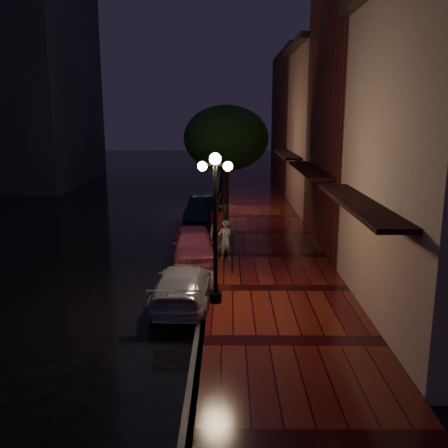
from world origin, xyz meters
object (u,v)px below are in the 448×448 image
(silver_car, at_px, (184,285))
(woman_with_umbrella, at_px, (225,223))
(streetlamp_near, at_px, (215,220))
(parking_meter, at_px, (232,249))
(streetlamp_far, at_px, (222,168))
(pink_car, at_px, (193,245))
(navy_car, at_px, (203,209))
(street_tree, at_px, (226,140))

(silver_car, height_order, woman_with_umbrella, woman_with_umbrella)
(streetlamp_near, distance_m, parking_meter, 3.18)
(streetlamp_near, bearing_deg, woman_with_umbrella, 86.66)
(silver_car, relative_size, parking_meter, 2.82)
(streetlamp_far, relative_size, pink_car, 1.09)
(navy_car, bearing_deg, pink_car, -83.93)
(streetlamp_far, bearing_deg, pink_car, -95.72)
(streetlamp_far, height_order, navy_car, streetlamp_far)
(street_tree, bearing_deg, woman_with_umbrella, -90.05)
(streetlamp_far, height_order, woman_with_umbrella, streetlamp_far)
(streetlamp_near, height_order, navy_car, streetlamp_near)
(streetlamp_far, bearing_deg, navy_car, -114.38)
(navy_car, bearing_deg, streetlamp_near, -79.36)
(pink_car, bearing_deg, street_tree, 73.58)
(streetlamp_near, bearing_deg, street_tree, 88.65)
(parking_meter, bearing_deg, woman_with_umbrella, 93.29)
(pink_car, relative_size, navy_car, 0.98)
(navy_car, height_order, woman_with_umbrella, woman_with_umbrella)
(streetlamp_near, xyz_separation_m, streetlamp_far, (0.00, 14.00, 0.00))
(woman_with_umbrella, bearing_deg, street_tree, -109.55)
(street_tree, relative_size, silver_car, 1.44)
(navy_car, distance_m, parking_meter, 9.31)
(silver_car, bearing_deg, street_tree, -94.24)
(streetlamp_near, xyz_separation_m, street_tree, (0.26, 10.99, 1.64))
(streetlamp_near, height_order, streetlamp_far, same)
(streetlamp_near, relative_size, woman_with_umbrella, 2.02)
(streetlamp_far, xyz_separation_m, parking_meter, (0.49, -11.29, -1.59))
(streetlamp_near, height_order, silver_car, streetlamp_near)
(navy_car, xyz_separation_m, woman_with_umbrella, (1.20, -7.58, 0.90))
(streetlamp_near, height_order, woman_with_umbrella, streetlamp_near)
(streetlamp_near, xyz_separation_m, woman_with_umbrella, (0.25, 4.33, -1.04))
(parking_meter, bearing_deg, street_tree, 86.53)
(streetlamp_far, height_order, street_tree, street_tree)
(woman_with_umbrella, bearing_deg, pink_car, -28.62)
(street_tree, relative_size, navy_car, 1.44)
(pink_car, bearing_deg, streetlamp_far, 78.44)
(streetlamp_near, bearing_deg, parking_meter, 79.75)
(navy_car, height_order, silver_car, navy_car)
(pink_car, relative_size, parking_meter, 2.77)
(navy_car, xyz_separation_m, parking_meter, (1.44, -9.19, 0.35))
(pink_car, height_order, woman_with_umbrella, woman_with_umbrella)
(silver_car, xyz_separation_m, woman_with_umbrella, (1.20, 4.09, 0.98))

